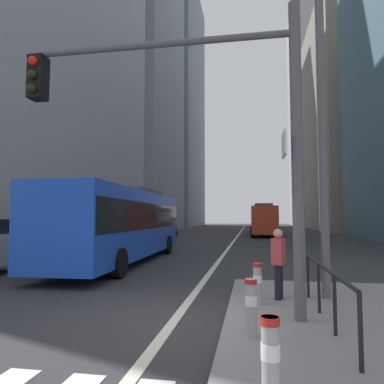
# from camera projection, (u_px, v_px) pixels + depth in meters

# --- Properties ---
(ground_plane) EXTENTS (160.00, 160.00, 0.00)m
(ground_plane) POSITION_uv_depth(u_px,v_px,m) (232.00, 244.00, 26.40)
(ground_plane) COLOR #303033
(lane_centre_line) EXTENTS (0.20, 80.00, 0.01)m
(lane_centre_line) POSITION_uv_depth(u_px,v_px,m) (237.00, 236.00, 36.24)
(lane_centre_line) COLOR beige
(lane_centre_line) RESTS_ON ground
(office_tower_left_near) EXTENTS (11.45, 24.64, 39.36)m
(office_tower_left_near) POSITION_uv_depth(u_px,v_px,m) (32.00, 1.00, 28.58)
(office_tower_left_near) COLOR #9E9EA3
(office_tower_left_near) RESTS_ON ground
(office_tower_left_mid) EXTENTS (11.51, 19.55, 51.11)m
(office_tower_left_mid) POSITION_uv_depth(u_px,v_px,m) (136.00, 66.00, 54.35)
(office_tower_left_mid) COLOR slate
(office_tower_left_mid) RESTS_ON ground
(office_tower_left_far) EXTENTS (11.37, 24.28, 54.97)m
(office_tower_left_far) POSITION_uv_depth(u_px,v_px,m) (173.00, 106.00, 80.44)
(office_tower_left_far) COLOR slate
(office_tower_left_far) RESTS_ON ground
(office_tower_right_mid) EXTENTS (11.67, 24.31, 33.78)m
(office_tower_right_mid) POSITION_uv_depth(u_px,v_px,m) (350.00, 122.00, 54.93)
(office_tower_right_mid) COLOR gray
(office_tower_right_mid) RESTS_ON ground
(office_tower_right_far) EXTENTS (11.02, 23.36, 52.64)m
(office_tower_right_far) POSITION_uv_depth(u_px,v_px,m) (317.00, 113.00, 81.76)
(office_tower_right_far) COLOR #9E9EA3
(office_tower_right_far) RESTS_ON ground
(city_bus_blue_oncoming) EXTENTS (2.95, 12.21, 3.40)m
(city_bus_blue_oncoming) POSITION_uv_depth(u_px,v_px,m) (124.00, 221.00, 15.70)
(city_bus_blue_oncoming) COLOR blue
(city_bus_blue_oncoming) RESTS_ON ground
(city_bus_red_receding) EXTENTS (2.78, 11.82, 3.40)m
(city_bus_red_receding) POSITION_uv_depth(u_px,v_px,m) (263.00, 219.00, 38.49)
(city_bus_red_receding) COLOR red
(city_bus_red_receding) RESTS_ON ground
(car_oncoming_mid) EXTENTS (2.05, 4.03, 1.94)m
(car_oncoming_mid) POSITION_uv_depth(u_px,v_px,m) (164.00, 227.00, 35.56)
(car_oncoming_mid) COLOR black
(car_oncoming_mid) RESTS_ON ground
(car_receding_near) EXTENTS (2.09, 4.16, 1.94)m
(car_receding_near) POSITION_uv_depth(u_px,v_px,m) (266.00, 223.00, 59.20)
(car_receding_near) COLOR silver
(car_receding_near) RESTS_ON ground
(traffic_signal_gantry) EXTENTS (5.66, 0.65, 6.00)m
(traffic_signal_gantry) POSITION_uv_depth(u_px,v_px,m) (199.00, 112.00, 6.90)
(traffic_signal_gantry) COLOR #515156
(traffic_signal_gantry) RESTS_ON median_island
(street_lamp_post) EXTENTS (5.50, 0.32, 8.00)m
(street_lamp_post) POSITION_uv_depth(u_px,v_px,m) (321.00, 82.00, 8.45)
(street_lamp_post) COLOR #56565B
(street_lamp_post) RESTS_ON median_island
(bollard_left) EXTENTS (0.20, 0.20, 0.88)m
(bollard_left) POSITION_uv_depth(u_px,v_px,m) (271.00, 357.00, 3.45)
(bollard_left) COLOR #99999E
(bollard_left) RESTS_ON median_island
(bollard_right) EXTENTS (0.20, 0.20, 0.89)m
(bollard_right) POSITION_uv_depth(u_px,v_px,m) (251.00, 304.00, 5.53)
(bollard_right) COLOR #99999E
(bollard_right) RESTS_ON median_island
(bollard_back) EXTENTS (0.20, 0.20, 0.88)m
(bollard_back) POSITION_uv_depth(u_px,v_px,m) (257.00, 281.00, 7.50)
(bollard_back) COLOR #99999E
(bollard_back) RESTS_ON median_island
(pedestrian_railing) EXTENTS (0.06, 4.06, 0.98)m
(pedestrian_railing) POSITION_uv_depth(u_px,v_px,m) (326.00, 282.00, 6.22)
(pedestrian_railing) COLOR black
(pedestrian_railing) RESTS_ON median_island
(pedestrian_waiting) EXTENTS (0.35, 0.44, 1.60)m
(pedestrian_waiting) POSITION_uv_depth(u_px,v_px,m) (278.00, 260.00, 8.05)
(pedestrian_waiting) COLOR black
(pedestrian_waiting) RESTS_ON median_island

